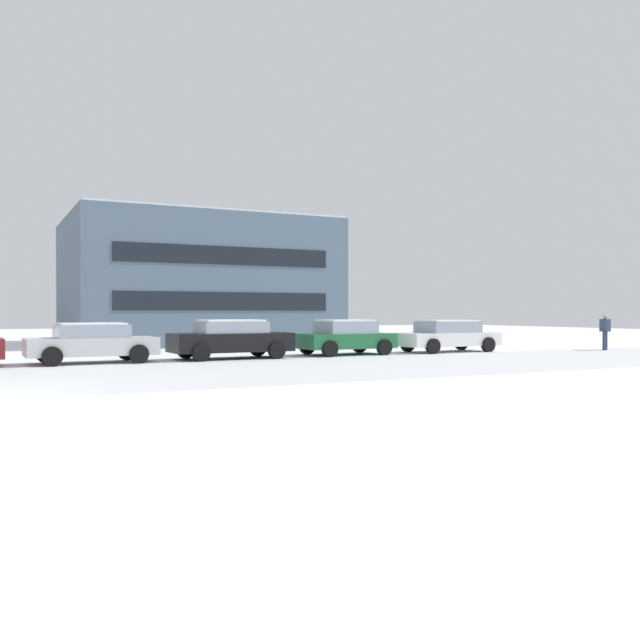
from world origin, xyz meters
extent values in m
cube|color=silver|center=(3.27, 8.32, 0.57)|extent=(4.25, 1.93, 0.60)
cube|color=#8C99A8|center=(3.27, 8.32, 1.08)|extent=(2.36, 1.72, 0.44)
cube|color=white|center=(3.27, 8.32, 1.33)|extent=(2.14, 1.59, 0.06)
cylinder|color=black|center=(4.61, 9.28, 0.32)|extent=(0.65, 0.24, 0.64)
cylinder|color=black|center=(4.66, 7.44, 0.32)|extent=(0.65, 0.24, 0.64)
cylinder|color=black|center=(1.88, 9.19, 0.32)|extent=(0.65, 0.24, 0.64)
cylinder|color=black|center=(1.94, 7.36, 0.32)|extent=(0.65, 0.24, 0.64)
cube|color=black|center=(8.19, 8.28, 0.61)|extent=(4.50, 1.88, 0.68)
cube|color=#8C99A8|center=(8.19, 8.28, 1.17)|extent=(2.49, 1.68, 0.43)
cube|color=white|center=(8.19, 8.28, 1.42)|extent=(2.27, 1.55, 0.06)
cylinder|color=black|center=(9.61, 9.21, 0.32)|extent=(0.65, 0.24, 0.64)
cylinder|color=black|center=(9.66, 7.43, 0.32)|extent=(0.65, 0.24, 0.64)
cylinder|color=black|center=(6.72, 9.13, 0.32)|extent=(0.65, 0.24, 0.64)
cylinder|color=black|center=(6.78, 7.34, 0.32)|extent=(0.65, 0.24, 0.64)
cube|color=#1E6038|center=(13.11, 8.48, 0.57)|extent=(3.90, 1.98, 0.59)
cube|color=#8C99A8|center=(13.11, 8.48, 1.11)|extent=(2.16, 1.78, 0.49)
cube|color=white|center=(13.11, 8.48, 1.39)|extent=(1.97, 1.64, 0.06)
cylinder|color=black|center=(14.33, 9.47, 0.32)|extent=(0.65, 0.24, 0.64)
cylinder|color=black|center=(14.39, 7.57, 0.32)|extent=(0.65, 0.24, 0.64)
cylinder|color=black|center=(11.84, 9.39, 0.32)|extent=(0.65, 0.24, 0.64)
cylinder|color=black|center=(11.89, 7.49, 0.32)|extent=(0.65, 0.24, 0.64)
cube|color=white|center=(18.03, 8.24, 0.55)|extent=(4.63, 1.87, 0.57)
cube|color=#8C99A8|center=(18.03, 8.24, 1.08)|extent=(2.56, 1.67, 0.48)
cube|color=white|center=(18.03, 8.24, 1.35)|extent=(2.33, 1.54, 0.06)
cylinder|color=black|center=(19.49, 9.17, 0.32)|extent=(0.65, 0.24, 0.64)
cylinder|color=black|center=(19.55, 7.40, 0.32)|extent=(0.65, 0.24, 0.64)
cylinder|color=black|center=(16.52, 9.08, 0.32)|extent=(0.65, 0.24, 0.64)
cylinder|color=black|center=(16.57, 7.31, 0.32)|extent=(0.65, 0.24, 0.64)
cylinder|color=#2D334C|center=(25.04, 6.04, 0.42)|extent=(0.14, 0.14, 0.85)
cylinder|color=#2D334C|center=(25.36, 6.22, 0.42)|extent=(0.14, 0.14, 0.85)
cube|color=#2D3856|center=(25.20, 6.13, 1.13)|extent=(0.28, 0.40, 0.57)
sphere|color=tan|center=(25.20, 6.13, 1.52)|extent=(0.22, 0.22, 0.22)
cube|color=slate|center=(10.76, 21.99, 3.38)|extent=(13.67, 11.17, 6.77)
cube|color=white|center=(10.76, 21.99, 6.82)|extent=(13.40, 10.95, 0.10)
cube|color=black|center=(10.76, 16.38, 2.26)|extent=(10.94, 0.04, 0.90)
cube|color=black|center=(10.76, 16.38, 4.51)|extent=(10.94, 0.04, 0.90)
camera|label=1|loc=(-0.06, -15.68, 1.73)|focal=38.27mm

